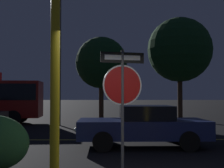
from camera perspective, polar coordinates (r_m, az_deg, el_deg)
The scene contains 7 objects.
road_center_stripe at distance 11.73m, azimuth 2.03°, elevation -10.13°, with size 37.97×0.12×0.01m, color gold.
stop_sign at distance 6.35m, azimuth 1.93°, elevation -0.48°, with size 0.90×0.23×2.56m.
yellow_pole_left at distance 4.28m, azimuth -10.41°, elevation -3.00°, with size 0.13×0.13×3.11m, color yellow.
passing_car_2 at distance 10.09m, azimuth 5.67°, elevation -7.59°, with size 4.16×2.09×1.31m.
street_lamp at distance 17.96m, azimuth -9.54°, elevation 8.92°, with size 0.42×0.42×8.32m.
tree_0 at distance 21.73m, azimuth 12.27°, elevation 6.12°, with size 4.37×4.37×6.95m.
tree_1 at distance 20.93m, azimuth -1.97°, elevation 3.88°, with size 3.46×3.46×5.59m.
Camera 1 is at (-0.61, -4.68, 1.61)m, focal length 50.00 mm.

